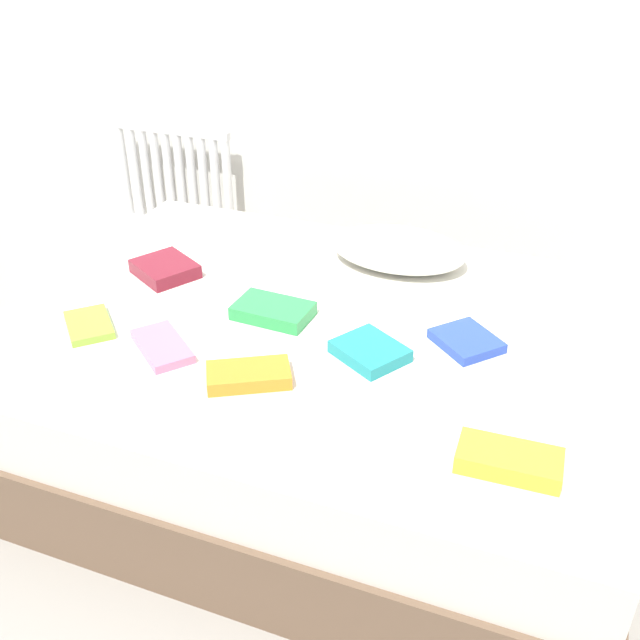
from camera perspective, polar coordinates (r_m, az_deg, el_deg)
name	(u,v)px	position (r m, az deg, el deg)	size (l,w,h in m)	color
ground_plane	(315,443)	(2.62, -0.40, -9.55)	(8.00, 8.00, 0.00)	#9E998E
bed	(315,387)	(2.47, -0.42, -5.19)	(2.00, 1.50, 0.50)	brown
radiator	(175,179)	(3.86, -11.21, 10.72)	(0.65, 0.04, 0.54)	white
pillow	(398,249)	(2.68, 6.12, 5.50)	(0.49, 0.33, 0.12)	white
textbook_pink	(162,346)	(2.24, -12.17, -2.00)	(0.23, 0.12, 0.03)	pink
textbook_lime	(89,325)	(2.40, -17.52, -0.37)	(0.20, 0.13, 0.02)	#8CC638
textbook_yellow	(509,460)	(1.83, 14.48, -10.52)	(0.25, 0.12, 0.05)	yellow
textbook_green	(273,311)	(2.35, -3.67, 0.71)	(0.24, 0.15, 0.04)	green
textbook_teal	(370,351)	(2.16, 3.90, -2.44)	(0.20, 0.16, 0.04)	teal
textbook_orange	(249,375)	(2.06, -5.57, -4.29)	(0.23, 0.12, 0.04)	orange
textbook_maroon	(165,269)	(2.66, -11.95, 3.91)	(0.21, 0.18, 0.05)	maroon
textbook_blue	(466,341)	(2.25, 11.31, -1.60)	(0.19, 0.16, 0.03)	#2847B7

